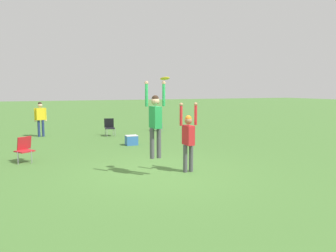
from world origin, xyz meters
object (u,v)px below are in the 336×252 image
at_px(person_jumping, 155,118).
at_px(person_spectator_near, 40,116).
at_px(camping_chair_1, 110,126).
at_px(cooler_box, 131,140).
at_px(camping_chair_2, 157,121).
at_px(frisbee, 165,78).
at_px(person_defending, 188,136).
at_px(camping_chair_0, 24,148).

distance_m(person_jumping, person_spectator_near, 9.41).
xyz_separation_m(camping_chair_1, cooler_box, (0.23, -3.06, -0.29)).
distance_m(camping_chair_2, person_spectator_near, 6.10).
relative_size(frisbee, camping_chair_1, 0.29).
height_order(person_defending, camping_chair_1, person_defending).
bearing_deg(cooler_box, camping_chair_0, -156.74).
bearing_deg(camping_chair_0, person_jumping, 102.60).
bearing_deg(person_jumping, frisbee, -82.43).
distance_m(person_jumping, camping_chair_1, 8.11).
bearing_deg(camping_chair_2, frisbee, 91.66).
bearing_deg(frisbee, cooler_box, 84.25).
bearing_deg(person_spectator_near, frisbee, -91.10).
bearing_deg(person_spectator_near, camping_chair_1, -36.76).
bearing_deg(camping_chair_0, cooler_box, 170.20).
bearing_deg(camping_chair_2, cooler_box, 77.38).
bearing_deg(person_spectator_near, person_jumping, -92.92).
distance_m(camping_chair_0, cooler_box, 4.44).
relative_size(camping_chair_1, person_spectator_near, 0.51).
bearing_deg(frisbee, camping_chair_0, 138.61).
height_order(camping_chair_0, person_spectator_near, person_spectator_near).
xyz_separation_m(person_jumping, camping_chair_0, (-3.28, 3.20, -1.11)).
bearing_deg(camping_chair_2, person_spectator_near, 20.34).
bearing_deg(camping_chair_1, camping_chair_2, -148.49).
height_order(frisbee, camping_chair_1, frisbee).
bearing_deg(frisbee, person_spectator_near, 107.97).
bearing_deg(cooler_box, person_defending, -87.57).
bearing_deg(cooler_box, person_jumping, -99.08).
distance_m(camping_chair_0, person_spectator_near, 5.89).
xyz_separation_m(camping_chair_0, camping_chair_2, (6.74, 5.72, 0.07)).
bearing_deg(camping_chair_2, camping_chair_1, 38.76).
bearing_deg(person_jumping, camping_chair_0, 43.27).
bearing_deg(camping_chair_1, frisbee, 102.11).
bearing_deg(person_defending, person_spectator_near, -160.48).
relative_size(person_jumping, cooler_box, 4.24).
relative_size(camping_chair_0, cooler_box, 1.66).
bearing_deg(person_jumping, cooler_box, -11.46).
height_order(camping_chair_1, person_spectator_near, person_spectator_near).
relative_size(frisbee, camping_chair_2, 0.28).
bearing_deg(person_jumping, person_defending, -90.00).
xyz_separation_m(frisbee, camping_chair_2, (3.16, 8.88, -2.08)).
xyz_separation_m(camping_chair_2, person_spectator_near, (-6.08, 0.10, 0.49)).
bearing_deg(person_defending, camping_chair_0, -128.85).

